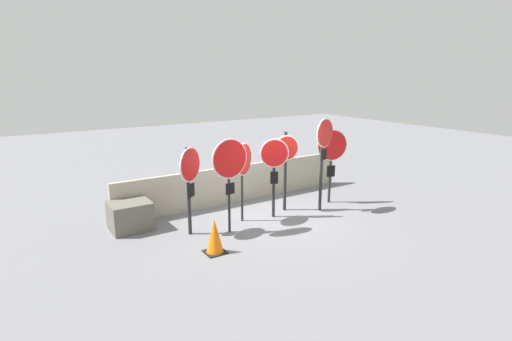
% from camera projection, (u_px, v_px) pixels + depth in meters
% --- Properties ---
extents(ground_plane, '(40.00, 40.00, 0.00)m').
position_uv_depth(ground_plane, '(271.00, 217.00, 10.55)').
color(ground_plane, slate).
extents(fence_back, '(7.38, 0.12, 1.08)m').
position_uv_depth(fence_back, '(239.00, 183.00, 11.80)').
color(fence_back, '#A89E89').
rests_on(fence_back, ground).
extents(stop_sign_0, '(0.68, 0.47, 2.09)m').
position_uv_depth(stop_sign_0, '(190.00, 175.00, 9.11)').
color(stop_sign_0, black).
rests_on(stop_sign_0, ground).
extents(stop_sign_1, '(0.94, 0.15, 2.28)m').
position_uv_depth(stop_sign_1, '(230.00, 165.00, 9.15)').
color(stop_sign_1, black).
rests_on(stop_sign_1, ground).
extents(stop_sign_2, '(0.70, 0.47, 2.05)m').
position_uv_depth(stop_sign_2, '(244.00, 164.00, 9.93)').
color(stop_sign_2, black).
rests_on(stop_sign_2, ground).
extents(stop_sign_3, '(0.69, 0.34, 2.10)m').
position_uv_depth(stop_sign_3, '(274.00, 163.00, 10.22)').
color(stop_sign_3, black).
rests_on(stop_sign_3, ground).
extents(stop_sign_4, '(0.67, 0.22, 2.20)m').
position_uv_depth(stop_sign_4, '(286.00, 159.00, 10.74)').
color(stop_sign_4, black).
rests_on(stop_sign_4, ground).
extents(stop_sign_5, '(0.75, 0.24, 2.56)m').
position_uv_depth(stop_sign_5, '(324.00, 147.00, 10.66)').
color(stop_sign_5, black).
rests_on(stop_sign_5, ground).
extents(stop_sign_6, '(0.85, 0.35, 2.17)m').
position_uv_depth(stop_sign_6, '(332.00, 151.00, 11.38)').
color(stop_sign_6, black).
rests_on(stop_sign_6, ground).
extents(traffic_cone_0, '(0.44, 0.44, 0.76)m').
position_uv_depth(traffic_cone_0, '(215.00, 236.00, 8.40)').
color(traffic_cone_0, black).
rests_on(traffic_cone_0, ground).
extents(storage_crate, '(0.95, 0.85, 0.69)m').
position_uv_depth(storage_crate, '(130.00, 216.00, 9.69)').
color(storage_crate, '#605B51').
rests_on(storage_crate, ground).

